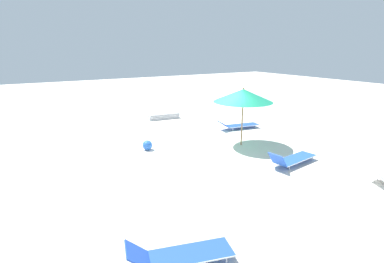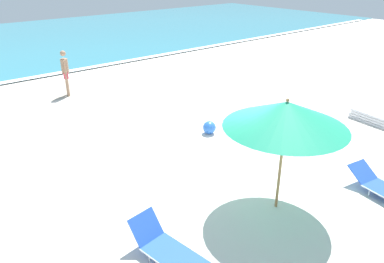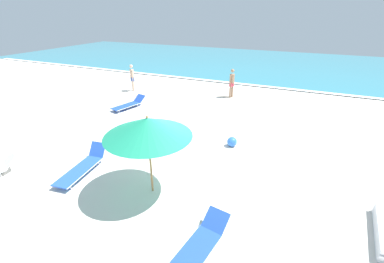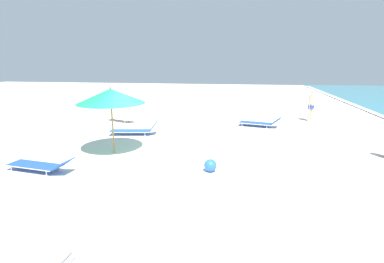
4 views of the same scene
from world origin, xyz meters
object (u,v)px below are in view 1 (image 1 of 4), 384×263
(beach_umbrella, at_px, (243,96))
(sun_lounger_near_water_left, at_px, (238,125))
(lounger_stack, at_px, (163,116))
(sun_lounger_beside_umbrella, at_px, (180,254))
(sun_lounger_near_water_right, at_px, (292,159))
(beach_ball, at_px, (147,145))

(beach_umbrella, bearing_deg, sun_lounger_near_water_left, -36.27)
(lounger_stack, distance_m, sun_lounger_beside_umbrella, 12.33)
(sun_lounger_near_water_left, distance_m, sun_lounger_near_water_right, 5.01)
(sun_lounger_near_water_right, distance_m, beach_ball, 5.58)
(lounger_stack, distance_m, beach_ball, 5.59)
(sun_lounger_beside_umbrella, xyz_separation_m, sun_lounger_near_water_left, (7.22, -7.30, -0.01))
(sun_lounger_near_water_left, xyz_separation_m, beach_ball, (-0.69, 5.26, -0.01))
(sun_lounger_near_water_left, height_order, beach_ball, sun_lounger_near_water_left)
(beach_umbrella, distance_m, sun_lounger_beside_umbrella, 7.92)
(sun_lounger_near_water_left, bearing_deg, sun_lounger_near_water_right, 172.34)
(sun_lounger_near_water_right, bearing_deg, beach_ball, 35.10)
(beach_umbrella, bearing_deg, sun_lounger_beside_umbrella, 131.64)
(beach_umbrella, relative_size, lounger_stack, 1.27)
(lounger_stack, xyz_separation_m, sun_lounger_near_water_left, (-4.05, -2.29, 0.04))
(sun_lounger_near_water_right, bearing_deg, sun_lounger_near_water_left, -24.72)
(beach_umbrella, relative_size, beach_ball, 6.14)
(beach_umbrella, xyz_separation_m, lounger_stack, (6.16, 0.74, -1.95))
(lounger_stack, relative_size, sun_lounger_near_water_left, 0.85)
(sun_lounger_near_water_left, bearing_deg, lounger_stack, 38.95)
(sun_lounger_near_water_right, bearing_deg, lounger_stack, -2.34)
(beach_umbrella, height_order, sun_lounger_beside_umbrella, beach_umbrella)
(sun_lounger_near_water_left, bearing_deg, beach_ball, 106.92)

